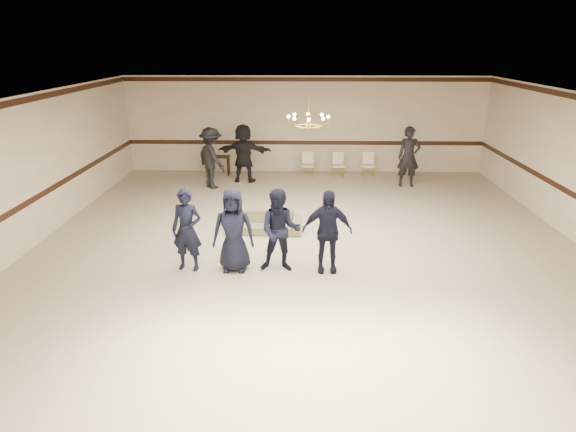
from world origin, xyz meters
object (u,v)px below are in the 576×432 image
boy_b (233,230)px  settee (265,222)px  adult_right (409,157)px  banquet_chair_right (369,165)px  console_table (218,165)px  boy_c (280,231)px  adult_mid (244,153)px  chandelier (309,111)px  boy_d (327,231)px  boy_a (187,230)px  adult_left (211,158)px  banquet_chair_mid (338,165)px  banquet_chair_left (308,165)px

boy_b → settee: bearing=77.1°
adult_right → banquet_chair_right: 1.53m
settee → console_table: (-1.93, 5.09, 0.08)m
boy_c → adult_mid: bearing=104.9°
chandelier → banquet_chair_right: chandelier is taller
banquet_chair_right → boy_d: bearing=-98.1°
boy_a → adult_left: bearing=103.9°
adult_mid → banquet_chair_mid: 3.13m
banquet_chair_left → adult_mid: bearing=-164.1°
banquet_chair_right → banquet_chair_mid: bearing=-174.0°
adult_right → banquet_chair_mid: 2.34m
chandelier → adult_mid: bearing=112.7°
banquet_chair_right → console_table: bearing=-176.3°
chandelier → adult_right: bearing=53.3°
boy_b → console_table: (-1.46, 7.10, -0.49)m
boy_a → boy_b: bearing=8.8°
banquet_chair_left → boy_a: bearing=-109.1°
banquet_chair_right → boy_a: bearing=-116.7°
boy_d → banquet_chair_mid: (0.74, 6.90, -0.41)m
boy_c → boy_d: bearing=2.5°
adult_left → banquet_chair_mid: adult_left is taller
adult_mid → console_table: adult_mid is taller
chandelier → banquet_chair_right: 6.12m
boy_a → boy_c: 1.80m
settee → banquet_chair_mid: banquet_chair_mid is taller
banquet_chair_right → banquet_chair_left: bearing=-174.0°
settee → adult_left: 4.13m
boy_d → adult_right: size_ratio=0.89×
settee → boy_a: bearing=-122.0°
boy_b → banquet_chair_right: 7.77m
settee → adult_mid: 4.48m
boy_a → boy_b: same height
banquet_chair_mid → boy_c: bearing=-109.0°
banquet_chair_right → adult_right: bearing=-36.3°
boy_a → banquet_chair_right: boy_a is taller
boy_b → boy_d: size_ratio=1.00×
adult_left → boy_b: bearing=152.0°
boy_b → boy_a: bearing=-179.9°
boy_a → boy_c: size_ratio=1.00×
boy_d → settee: bearing=123.2°
boy_b → adult_right: bearing=52.3°
adult_left → console_table: size_ratio=2.35×
adult_left → adult_mid: (0.90, 0.70, 0.00)m
boy_a → adult_right: bearing=56.0°
settee → adult_mid: bearing=104.7°
adult_right → console_table: adult_right is taller
settee → console_table: 5.44m
banquet_chair_right → boy_b: bearing=-111.1°
boy_c → banquet_chair_left: (0.64, 6.90, -0.41)m
settee → banquet_chair_left: banquet_chair_left is taller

